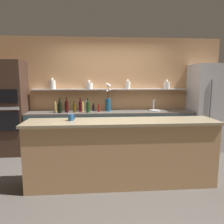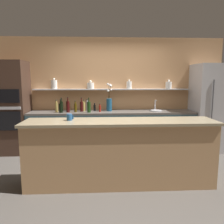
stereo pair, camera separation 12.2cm
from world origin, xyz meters
name	(u,v)px [view 2 (the right image)]	position (x,y,z in m)	size (l,w,h in m)	color
ground_plane	(118,173)	(0.00, 0.00, 0.00)	(12.00, 12.00, 0.00)	#4C4742
back_wall_unit	(113,93)	(0.00, 1.60, 1.30)	(5.20, 0.28, 2.60)	tan
back_counter_unit	(112,131)	(-0.05, 1.24, 0.46)	(3.70, 0.62, 0.92)	#334C56
island_counter	(120,152)	(0.00, -0.40, 0.51)	(2.93, 0.61, 1.02)	tan
refrigerator	(210,108)	(2.21, 1.20, 0.99)	(0.77, 0.73, 1.98)	#B7B7BC
oven_tower	(12,108)	(-2.26, 1.24, 1.02)	(0.68, 0.64, 2.03)	#3D281E
flower_vase	(109,102)	(-0.11, 1.30, 1.12)	(0.13, 0.16, 0.64)	navy
sink_fixture	(156,110)	(0.97, 1.25, 0.95)	(0.27, 0.27, 0.25)	#B7B7BC
bottle_wine_0	(61,108)	(-1.17, 1.10, 1.03)	(0.08, 0.08, 0.29)	black
bottle_spirit_1	(57,107)	(-1.28, 1.19, 1.04)	(0.06, 0.06, 0.27)	tan
bottle_wine_2	(68,107)	(-1.05, 1.32, 1.02)	(0.09, 0.09, 0.29)	black
bottle_spirit_3	(84,106)	(-0.69, 1.31, 1.03)	(0.07, 0.07, 0.26)	tan
bottle_spirit_4	(87,106)	(-0.61, 1.34, 1.03)	(0.06, 0.06, 0.27)	gray
bottle_wine_5	(89,107)	(-0.56, 1.11, 1.04)	(0.08, 0.08, 0.32)	#193814
bottle_sauce_6	(100,108)	(-0.32, 1.18, 1.00)	(0.05, 0.05, 0.18)	maroon
bottle_wine_7	(61,106)	(-1.20, 1.39, 1.03)	(0.07, 0.07, 0.30)	black
bottle_oil_8	(75,107)	(-0.86, 1.17, 1.02)	(0.06, 0.06, 0.25)	#47380A
bottle_wine_9	(68,106)	(-1.02, 1.15, 1.05)	(0.07, 0.07, 0.34)	#380C0C
bottle_sauce_10	(95,108)	(-0.44, 1.33, 1.00)	(0.05, 0.05, 0.18)	black
bottle_wine_11	(81,106)	(-0.73, 1.24, 1.04)	(0.07, 0.07, 0.31)	#380C0C
coffee_mug	(69,117)	(-0.77, -0.35, 1.07)	(0.10, 0.08, 0.10)	#235184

